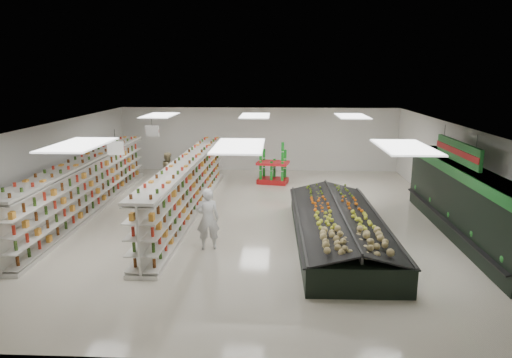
{
  "coord_description": "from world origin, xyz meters",
  "views": [
    {
      "loc": [
        0.93,
        -15.0,
        4.91
      ],
      "look_at": [
        0.18,
        0.98,
        1.17
      ],
      "focal_mm": 32.0,
      "sensor_mm": 36.0,
      "label": 1
    }
  ],
  "objects_px": {
    "gondola_center": "(189,188)",
    "produce_island": "(338,226)",
    "gondola_left": "(88,187)",
    "shopper_main": "(208,219)",
    "shopper_background": "(169,170)",
    "soda_endcap": "(273,165)"
  },
  "relations": [
    {
      "from": "gondola_center",
      "to": "shopper_background",
      "type": "xyz_separation_m",
      "value": [
        -1.58,
        3.63,
        -0.12
      ]
    },
    {
      "from": "gondola_center",
      "to": "soda_endcap",
      "type": "bearing_deg",
      "value": 58.21
    },
    {
      "from": "shopper_main",
      "to": "shopper_background",
      "type": "distance_m",
      "value": 7.65
    },
    {
      "from": "produce_island",
      "to": "shopper_background",
      "type": "distance_m",
      "value": 9.16
    },
    {
      "from": "gondola_left",
      "to": "produce_island",
      "type": "height_order",
      "value": "gondola_left"
    },
    {
      "from": "gondola_left",
      "to": "shopper_main",
      "type": "relative_size",
      "value": 6.29
    },
    {
      "from": "gondola_left",
      "to": "gondola_center",
      "type": "distance_m",
      "value": 3.65
    },
    {
      "from": "shopper_main",
      "to": "produce_island",
      "type": "bearing_deg",
      "value": -179.12
    },
    {
      "from": "gondola_left",
      "to": "soda_endcap",
      "type": "bearing_deg",
      "value": 33.81
    },
    {
      "from": "gondola_center",
      "to": "produce_island",
      "type": "bearing_deg",
      "value": -27.62
    },
    {
      "from": "gondola_left",
      "to": "shopper_background",
      "type": "xyz_separation_m",
      "value": [
        2.07,
        3.67,
        -0.12
      ]
    },
    {
      "from": "gondola_center",
      "to": "produce_island",
      "type": "distance_m",
      "value": 5.7
    },
    {
      "from": "produce_island",
      "to": "shopper_background",
      "type": "height_order",
      "value": "shopper_background"
    },
    {
      "from": "gondola_center",
      "to": "shopper_background",
      "type": "height_order",
      "value": "gondola_center"
    },
    {
      "from": "shopper_background",
      "to": "gondola_center",
      "type": "bearing_deg",
      "value": -151.19
    },
    {
      "from": "gondola_center",
      "to": "produce_island",
      "type": "xyz_separation_m",
      "value": [
        4.97,
        -2.75,
        -0.41
      ]
    },
    {
      "from": "gondola_left",
      "to": "gondola_center",
      "type": "height_order",
      "value": "gondola_left"
    },
    {
      "from": "soda_endcap",
      "to": "gondola_left",
      "type": "bearing_deg",
      "value": -145.28
    },
    {
      "from": "produce_island",
      "to": "soda_endcap",
      "type": "bearing_deg",
      "value": 105.42
    },
    {
      "from": "shopper_main",
      "to": "shopper_background",
      "type": "bearing_deg",
      "value": -78.73
    },
    {
      "from": "shopper_main",
      "to": "gondola_center",
      "type": "bearing_deg",
      "value": -81.03
    },
    {
      "from": "gondola_left",
      "to": "gondola_center",
      "type": "relative_size",
      "value": 1.0
    }
  ]
}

